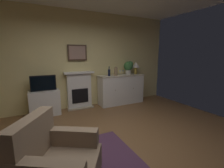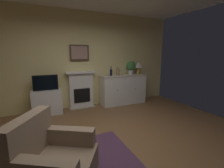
# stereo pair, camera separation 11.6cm
# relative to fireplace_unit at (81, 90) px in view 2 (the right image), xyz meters

# --- Properties ---
(ground_plane) EXTENTS (6.31, 4.96, 0.10)m
(ground_plane) POSITION_rel_fireplace_unit_xyz_m (-0.04, -2.32, -0.60)
(ground_plane) COLOR brown
(ground_plane) RESTS_ON ground
(wall_rear) EXTENTS (6.31, 0.06, 2.83)m
(wall_rear) POSITION_rel_fireplace_unit_xyz_m (-0.04, 0.13, 0.87)
(wall_rear) COLOR #EAD68C
(wall_rear) RESTS_ON ground_plane
(fireplace_unit) EXTENTS (0.87, 0.30, 1.10)m
(fireplace_unit) POSITION_rel_fireplace_unit_xyz_m (0.00, 0.00, 0.00)
(fireplace_unit) COLOR white
(fireplace_unit) RESTS_ON ground_plane
(framed_picture) EXTENTS (0.55, 0.04, 0.45)m
(framed_picture) POSITION_rel_fireplace_unit_xyz_m (0.00, 0.05, 1.09)
(framed_picture) COLOR #473323
(sideboard_cabinet) EXTENTS (1.50, 0.49, 0.95)m
(sideboard_cabinet) POSITION_rel_fireplace_unit_xyz_m (1.34, -0.18, -0.07)
(sideboard_cabinet) COLOR white
(sideboard_cabinet) RESTS_ON ground_plane
(table_lamp) EXTENTS (0.26, 0.26, 0.40)m
(table_lamp) POSITION_rel_fireplace_unit_xyz_m (1.90, -0.18, 0.68)
(table_lamp) COLOR #B79338
(table_lamp) RESTS_ON sideboard_cabinet
(wine_bottle) EXTENTS (0.08, 0.08, 0.29)m
(wine_bottle) POSITION_rel_fireplace_unit_xyz_m (0.89, -0.20, 0.50)
(wine_bottle) COLOR black
(wine_bottle) RESTS_ON sideboard_cabinet
(wine_glass_left) EXTENTS (0.07, 0.07, 0.16)m
(wine_glass_left) POSITION_rel_fireplace_unit_xyz_m (1.26, -0.23, 0.52)
(wine_glass_left) COLOR silver
(wine_glass_left) RESTS_ON sideboard_cabinet
(wine_glass_center) EXTENTS (0.07, 0.07, 0.16)m
(wine_glass_center) POSITION_rel_fireplace_unit_xyz_m (1.37, -0.23, 0.52)
(wine_glass_center) COLOR silver
(wine_glass_center) RESTS_ON sideboard_cabinet
(vase_decorative) EXTENTS (0.11, 0.11, 0.28)m
(vase_decorative) POSITION_rel_fireplace_unit_xyz_m (1.12, -0.23, 0.54)
(vase_decorative) COLOR #9E7F5B
(vase_decorative) RESTS_ON sideboard_cabinet
(tv_cabinet) EXTENTS (0.75, 0.42, 0.67)m
(tv_cabinet) POSITION_rel_fireplace_unit_xyz_m (-0.98, -0.16, -0.21)
(tv_cabinet) COLOR white
(tv_cabinet) RESTS_ON ground_plane
(tv_set) EXTENTS (0.62, 0.07, 0.40)m
(tv_set) POSITION_rel_fireplace_unit_xyz_m (-0.98, -0.19, 0.32)
(tv_set) COLOR black
(tv_set) RESTS_ON tv_cabinet
(potted_plant_small) EXTENTS (0.30, 0.30, 0.43)m
(potted_plant_small) POSITION_rel_fireplace_unit_xyz_m (1.64, -0.13, 0.65)
(potted_plant_small) COLOR beige
(potted_plant_small) RESTS_ON sideboard_cabinet
(armchair) EXTENTS (1.09, 1.07, 0.92)m
(armchair) POSITION_rel_fireplace_unit_xyz_m (-1.02, -2.82, -0.17)
(armchair) COLOR #8C7259
(armchair) RESTS_ON ground_plane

